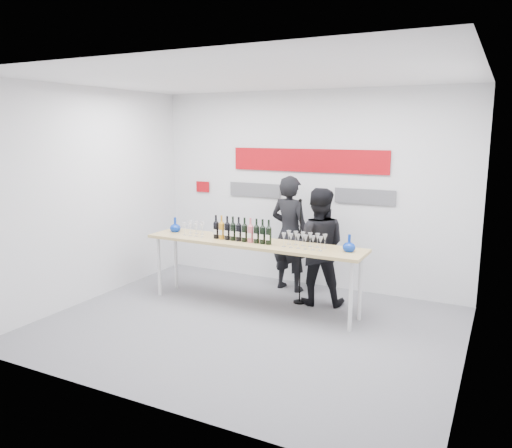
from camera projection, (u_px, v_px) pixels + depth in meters
name	position (u px, v px, depth m)	size (l,w,h in m)	color
ground	(247.00, 326.00, 6.22)	(5.00, 5.00, 0.00)	slate
back_wall	(308.00, 190.00, 7.69)	(5.00, 0.04, 3.00)	silver
signage	(304.00, 170.00, 7.63)	(3.38, 0.02, 0.79)	#A3070E
tasting_table	(253.00, 247.00, 6.74)	(3.09, 0.64, 0.93)	tan
wine_bottles	(242.00, 229.00, 6.71)	(0.89, 0.08, 0.33)	black
decanter_left	(175.00, 225.00, 7.35)	(0.16, 0.16, 0.21)	#082992
decanter_right	(349.00, 243.00, 6.16)	(0.16, 0.16, 0.21)	#082992
glasses_left	(194.00, 229.00, 7.12)	(0.36, 0.23, 0.18)	silver
glasses_right	(304.00, 240.00, 6.37)	(0.57, 0.23, 0.18)	silver
presenter_left	(290.00, 233.00, 7.50)	(0.64, 0.42, 1.75)	black
presenter_right	(318.00, 247.00, 6.91)	(0.80, 0.62, 1.64)	black
mic_stand	(300.00, 272.00, 6.98)	(0.17, 0.17, 1.49)	black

